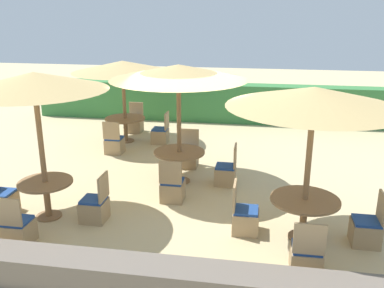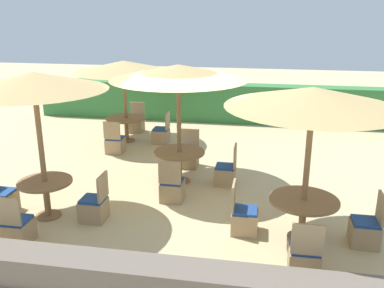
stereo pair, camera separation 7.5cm
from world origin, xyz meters
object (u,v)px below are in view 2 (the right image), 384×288
at_px(round_table_back_left, 126,122).
at_px(patio_chair_front_right_south, 304,258).
at_px(parasol_center, 178,72).
at_px(round_table_center, 179,157).
at_px(patio_chair_back_left_south, 115,144).
at_px(patio_chair_front_left_east, 94,207).
at_px(patio_chair_center_east, 226,173).
at_px(patio_chair_front_right_west, 244,219).
at_px(patio_chair_center_south, 172,189).
at_px(parasol_front_right, 313,98).
at_px(patio_chair_back_left_north, 136,124).
at_px(parasol_front_left, 34,82).
at_px(patio_chair_front_left_west, 2,200).
at_px(parasol_back_left, 123,67).
at_px(round_table_front_left, 46,189).
at_px(round_table_front_right, 303,207).
at_px(patio_chair_back_left_east, 161,134).
at_px(patio_chair_center_north, 189,156).
at_px(patio_chair_front_left_south, 17,229).

height_order(round_table_back_left, patio_chair_front_right_south, patio_chair_front_right_south).
relative_size(parasol_center, round_table_center, 2.57).
distance_m(patio_chair_back_left_south, patio_chair_front_left_east, 3.91).
height_order(parasol_center, patio_chair_center_east, parasol_center).
relative_size(parasol_center, patio_chair_front_right_south, 3.20).
relative_size(patio_chair_center_east, patio_chair_front_right_west, 1.00).
bearing_deg(patio_chair_center_south, parasol_front_right, -23.27).
relative_size(patio_chair_back_left_north, patio_chair_front_right_south, 1.00).
relative_size(parasol_front_left, patio_chair_center_east, 2.98).
relative_size(patio_chair_front_left_west, parasol_front_right, 0.33).
distance_m(parasol_back_left, patio_chair_center_south, 4.83).
xyz_separation_m(parasol_back_left, round_table_back_left, (0.00, -0.00, -1.63)).
xyz_separation_m(patio_chair_back_left_north, round_table_front_left, (0.07, -5.92, 0.30)).
relative_size(patio_chair_back_left_north, round_table_front_right, 0.79).
bearing_deg(patio_chair_center_east, patio_chair_back_left_east, 38.40).
bearing_deg(patio_chair_center_south, patio_chair_back_left_north, 115.12).
distance_m(patio_chair_back_left_east, patio_chair_front_right_south, 7.01).
xyz_separation_m(parasol_back_left, patio_chair_front_left_east, (0.99, -4.89, -1.95)).
height_order(patio_chair_back_left_north, parasol_front_right, parasol_front_right).
bearing_deg(round_table_center, patio_chair_back_left_east, 111.85).
xyz_separation_m(patio_chair_center_south, patio_chair_front_right_south, (2.50, -2.16, 0.00)).
distance_m(round_table_center, patio_chair_center_north, 1.05).
relative_size(patio_chair_back_left_south, patio_chair_center_east, 1.00).
bearing_deg(patio_chair_center_east, patio_chair_back_left_south, 62.82).
bearing_deg(patio_chair_center_east, round_table_back_left, 49.72).
bearing_deg(patio_chair_front_left_south, patio_chair_front_left_east, 46.61).
bearing_deg(parasol_center, patio_chair_front_left_south, -124.49).
distance_m(patio_chair_back_left_east, round_table_front_left, 5.02).
height_order(patio_chair_back_left_east, parasol_front_left, parasol_front_left).
bearing_deg(parasol_front_left, patio_chair_back_left_north, 90.70).
height_order(patio_chair_center_south, patio_chair_front_right_south, same).
bearing_deg(parasol_front_right, patio_chair_front_right_south, -91.85).
bearing_deg(patio_chair_front_right_south, round_table_front_left, 167.25).
distance_m(patio_chair_center_north, patio_chair_center_south, 2.02).
relative_size(patio_chair_front_left_south, patio_chair_front_left_east, 1.00).
bearing_deg(parasol_back_left, parasol_front_left, -89.43).
distance_m(parasol_back_left, round_table_back_left, 1.63).
bearing_deg(patio_chair_front_right_south, parasol_back_left, 128.48).
bearing_deg(patio_chair_front_right_west, parasol_center, -142.57).
bearing_deg(parasol_back_left, parasol_front_right, -45.71).
xyz_separation_m(parasol_back_left, round_table_center, (2.18, -2.78, -1.63)).
xyz_separation_m(round_table_center, parasol_front_right, (2.60, -2.12, 1.89)).
bearing_deg(parasol_back_left, parasol_center, -51.84).
bearing_deg(parasol_front_right, patio_chair_front_left_west, -179.98).
xyz_separation_m(parasol_back_left, patio_chair_front_right_west, (3.77, -4.86, -1.95)).
distance_m(patio_chair_front_left_south, patio_chair_front_right_south, 4.72).
bearing_deg(patio_chair_front_left_east, round_table_back_left, 11.45).
relative_size(patio_chair_center_south, patio_chair_front_right_west, 1.00).
distance_m(patio_chair_back_left_south, patio_chair_center_south, 3.49).
bearing_deg(parasol_center, patio_chair_front_right_west, -52.57).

